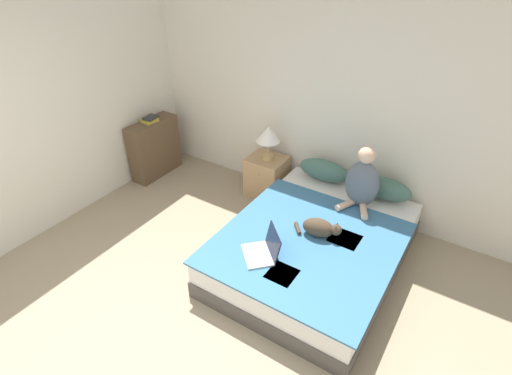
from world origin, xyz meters
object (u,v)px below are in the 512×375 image
object	(u,v)px
cat_tabby	(320,228)
nightstand	(267,176)
pillow_near	(324,170)
bookshelf	(155,148)
bed	(315,247)
pillow_far	(383,188)
person_sitting	(362,182)
laptop_open	(263,250)
table_lamp	(268,136)
book_stack_top	(150,119)

from	to	relation	value
cat_tabby	nightstand	xyz separation A→B (m)	(-1.14, 0.90, -0.26)
pillow_near	bookshelf	xyz separation A→B (m)	(-2.31, -0.45, -0.16)
bed	nightstand	size ratio (longest dim) A/B	4.06
pillow_far	nightstand	distance (m)	1.48
person_sitting	cat_tabby	world-z (taller)	person_sitting
bed	pillow_near	bearing A→B (deg)	111.08
pillow_near	person_sitting	distance (m)	0.63
cat_tabby	bed	bearing A→B (deg)	125.46
laptop_open	pillow_near	bearing A→B (deg)	137.57
bed	pillow_far	bearing A→B (deg)	68.93
pillow_far	person_sitting	xyz separation A→B (m)	(-0.17, -0.27, 0.17)
pillow_far	cat_tabby	xyz separation A→B (m)	(-0.30, -0.97, -0.03)
pillow_far	bookshelf	world-z (taller)	bookshelf
pillow_far	table_lamp	bearing A→B (deg)	-176.51
bed	pillow_near	size ratio (longest dim) A/B	3.46
pillow_near	cat_tabby	xyz separation A→B (m)	(0.40, -0.97, -0.03)
cat_tabby	person_sitting	bearing A→B (deg)	68.52
bed	person_sitting	distance (m)	0.84
pillow_near	pillow_far	size ratio (longest dim) A/B	1.00
pillow_near	bookshelf	bearing A→B (deg)	-168.97
pillow_near	table_lamp	size ratio (longest dim) A/B	1.40
pillow_near	nightstand	size ratio (longest dim) A/B	1.17
pillow_near	nightstand	distance (m)	0.80
person_sitting	table_lamp	world-z (taller)	person_sitting
bed	bookshelf	size ratio (longest dim) A/B	2.70
bed	book_stack_top	bearing A→B (deg)	170.15
person_sitting	laptop_open	xyz separation A→B (m)	(-0.45, -1.22, -0.24)
person_sitting	laptop_open	size ratio (longest dim) A/B	1.57
nightstand	person_sitting	bearing A→B (deg)	-9.20
bed	pillow_far	world-z (taller)	pillow_far
pillow_far	person_sitting	distance (m)	0.36
pillow_near	cat_tabby	distance (m)	1.05
pillow_far	table_lamp	world-z (taller)	table_lamp
person_sitting	laptop_open	world-z (taller)	person_sitting
bed	book_stack_top	xyz separation A→B (m)	(-2.67, 0.46, 0.61)
laptop_open	bookshelf	bearing A→B (deg)	-159.43
pillow_far	bookshelf	distance (m)	3.06
person_sitting	laptop_open	bearing A→B (deg)	-110.10
pillow_near	person_sitting	bearing A→B (deg)	-26.80
bed	book_stack_top	distance (m)	2.77
pillow_near	pillow_far	distance (m)	0.71
pillow_near	laptop_open	xyz separation A→B (m)	(0.09, -1.50, -0.07)
book_stack_top	pillow_far	bearing A→B (deg)	8.54
table_lamp	person_sitting	bearing A→B (deg)	-8.42
person_sitting	cat_tabby	xyz separation A→B (m)	(-0.14, -0.69, -0.20)
bed	pillow_far	distance (m)	1.04
table_lamp	bookshelf	bearing A→B (deg)	-167.15
cat_tabby	nightstand	distance (m)	1.48
bed	bookshelf	distance (m)	2.71
cat_tabby	book_stack_top	bearing A→B (deg)	158.87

